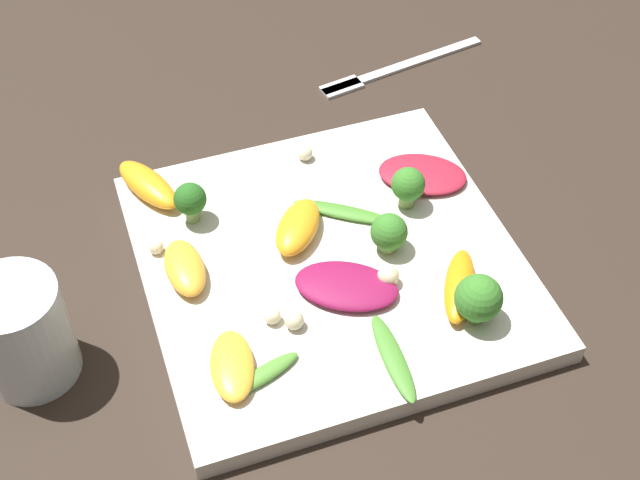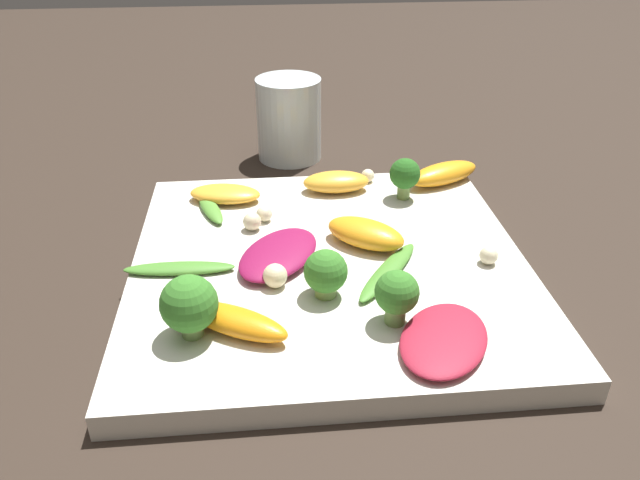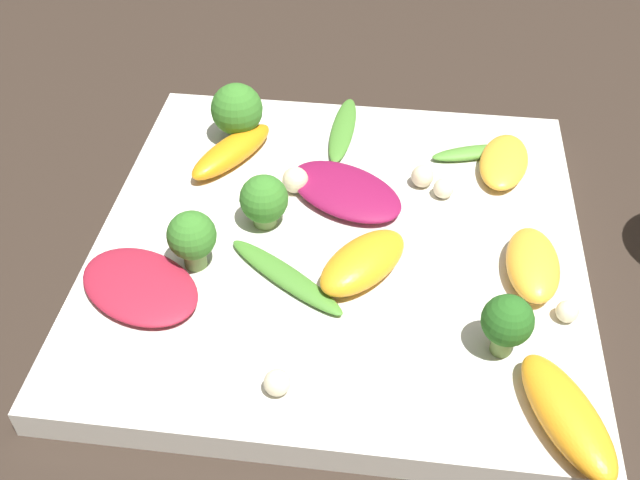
# 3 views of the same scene
# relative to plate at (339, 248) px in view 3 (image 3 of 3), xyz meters

# --- Properties ---
(ground_plane) EXTENTS (2.40, 2.40, 0.00)m
(ground_plane) POSITION_rel_plate_xyz_m (0.00, 0.00, -0.01)
(ground_plane) COLOR #2D231C
(plate) EXTENTS (0.31, 0.31, 0.02)m
(plate) POSITION_rel_plate_xyz_m (0.00, 0.00, 0.00)
(plate) COLOR silver
(plate) RESTS_ON ground_plane
(radicchio_leaf_0) EXTENTS (0.10, 0.09, 0.01)m
(radicchio_leaf_0) POSITION_rel_plate_xyz_m (0.11, 0.06, 0.01)
(radicchio_leaf_0) COLOR maroon
(radicchio_leaf_0) RESTS_ON plate
(radicchio_leaf_1) EXTENTS (0.10, 0.09, 0.01)m
(radicchio_leaf_1) POSITION_rel_plate_xyz_m (-0.00, -0.04, 0.02)
(radicchio_leaf_1) COLOR maroon
(radicchio_leaf_1) RESTS_ON plate
(orange_segment_0) EXTENTS (0.06, 0.08, 0.02)m
(orange_segment_0) POSITION_rel_plate_xyz_m (-0.13, 0.13, 0.02)
(orange_segment_0) COLOR orange
(orange_segment_0) RESTS_ON plate
(orange_segment_1) EXTENTS (0.06, 0.08, 0.02)m
(orange_segment_1) POSITION_rel_plate_xyz_m (0.09, -0.07, 0.02)
(orange_segment_1) COLOR orange
(orange_segment_1) RESTS_ON plate
(orange_segment_2) EXTENTS (0.03, 0.06, 0.02)m
(orange_segment_2) POSITION_rel_plate_xyz_m (-0.12, 0.02, 0.02)
(orange_segment_2) COLOR #FCAD33
(orange_segment_2) RESTS_ON plate
(orange_segment_3) EXTENTS (0.07, 0.07, 0.02)m
(orange_segment_3) POSITION_rel_plate_xyz_m (-0.02, 0.03, 0.02)
(orange_segment_3) COLOR orange
(orange_segment_3) RESTS_ON plate
(orange_segment_4) EXTENTS (0.04, 0.07, 0.01)m
(orange_segment_4) POSITION_rel_plate_xyz_m (-0.11, -0.09, 0.02)
(orange_segment_4) COLOR #FCAD33
(orange_segment_4) RESTS_ON plate
(broccoli_floret_0) EXTENTS (0.04, 0.04, 0.04)m
(broccoli_floret_0) POSITION_rel_plate_xyz_m (0.09, -0.10, 0.03)
(broccoli_floret_0) COLOR #7A9E51
(broccoli_floret_0) RESTS_ON plate
(broccoli_floret_1) EXTENTS (0.03, 0.03, 0.04)m
(broccoli_floret_1) POSITION_rel_plate_xyz_m (0.05, -0.01, 0.03)
(broccoli_floret_1) COLOR #7A9E51
(broccoli_floret_1) RESTS_ON plate
(broccoli_floret_2) EXTENTS (0.03, 0.03, 0.04)m
(broccoli_floret_2) POSITION_rel_plate_xyz_m (0.09, 0.04, 0.03)
(broccoli_floret_2) COLOR #7A9E51
(broccoli_floret_2) RESTS_ON plate
(broccoli_floret_3) EXTENTS (0.03, 0.03, 0.04)m
(broccoli_floret_3) POSITION_rel_plate_xyz_m (-0.10, 0.08, 0.03)
(broccoli_floret_3) COLOR #7A9E51
(broccoli_floret_3) RESTS_ON plate
(arugula_sprig_0) EXTENTS (0.06, 0.03, 0.01)m
(arugula_sprig_0) POSITION_rel_plate_xyz_m (-0.09, -0.10, 0.01)
(arugula_sprig_0) COLOR #518E33
(arugula_sprig_0) RESTS_ON plate
(arugula_sprig_1) EXTENTS (0.08, 0.07, 0.01)m
(arugula_sprig_1) POSITION_rel_plate_xyz_m (0.03, 0.04, 0.01)
(arugula_sprig_1) COLOR #47842D
(arugula_sprig_1) RESTS_ON plate
(arugula_sprig_2) EXTENTS (0.02, 0.09, 0.01)m
(arugula_sprig_2) POSITION_rel_plate_xyz_m (0.01, -0.12, 0.01)
(arugula_sprig_2) COLOR #47842D
(arugula_sprig_2) RESTS_ON plate
(macadamia_nut_0) EXTENTS (0.01, 0.01, 0.01)m
(macadamia_nut_0) POSITION_rel_plate_xyz_m (0.02, 0.12, 0.02)
(macadamia_nut_0) COLOR beige
(macadamia_nut_0) RESTS_ON plate
(macadamia_nut_1) EXTENTS (0.02, 0.02, 0.02)m
(macadamia_nut_1) POSITION_rel_plate_xyz_m (-0.05, -0.06, 0.02)
(macadamia_nut_1) COLOR beige
(macadamia_nut_1) RESTS_ON plate
(macadamia_nut_2) EXTENTS (0.02, 0.02, 0.02)m
(macadamia_nut_2) POSITION_rel_plate_xyz_m (0.03, -0.04, 0.02)
(macadamia_nut_2) COLOR beige
(macadamia_nut_2) RESTS_ON plate
(macadamia_nut_3) EXTENTS (0.01, 0.01, 0.01)m
(macadamia_nut_3) POSITION_rel_plate_xyz_m (-0.07, -0.05, 0.02)
(macadamia_nut_3) COLOR beige
(macadamia_nut_3) RESTS_ON plate
(macadamia_nut_4) EXTENTS (0.01, 0.01, 0.01)m
(macadamia_nut_4) POSITION_rel_plate_xyz_m (-0.14, 0.05, 0.02)
(macadamia_nut_4) COLOR beige
(macadamia_nut_4) RESTS_ON plate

